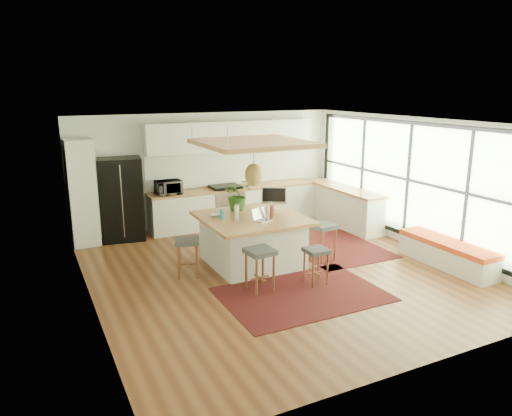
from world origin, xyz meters
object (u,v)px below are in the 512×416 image
stool_near_left (260,270)px  microwave (168,186)px  fridge (121,198)px  island (252,240)px  stool_right_front (323,243)px  island_plant (237,198)px  monitor (274,197)px  laptop (263,214)px  stool_near_right (316,264)px  stool_right_back (303,232)px  stool_left_side (188,257)px

stool_near_left → microwave: bearing=96.3°
fridge → island: bearing=-45.9°
fridge → island: fridge is taller
stool_right_front → microwave: microwave is taller
island → microwave: bearing=108.2°
stool_near_left → microwave: (-0.42, 3.77, 0.76)m
island_plant → monitor: bearing=-23.4°
fridge → laptop: 3.56m
stool_right_front → fridge: bearing=136.0°
monitor → stool_near_left: bearing=-92.9°
stool_near_right → stool_right_front: stool_right_front is taller
monitor → microwave: monitor is taller
island → monitor: size_ratio=3.74×
fridge → island_plant: 2.79m
island → stool_right_front: 1.39m
laptop → island_plant: size_ratio=0.53×
microwave → stool_right_back: bearing=-46.8°
laptop → monitor: monitor is taller
island_plant → microwave: bearing=111.9°
island → stool_near_left: bearing=-109.9°
stool_right_front → stool_left_side: stool_right_front is taller
stool_left_side → monitor: bearing=10.0°
fridge → monitor: size_ratio=3.66×
stool_right_front → stool_right_back: stool_right_front is taller
microwave → laptop: bearing=-73.9°
stool_near_right → stool_left_side: 2.26m
stool_right_front → island_plant: island_plant is taller
stool_near_right → island_plant: size_ratio=1.02×
stool_left_side → laptop: (1.35, -0.28, 0.70)m
stool_near_right → stool_right_back: 1.87m
stool_right_back → microwave: microwave is taller
island → stool_right_front: (1.30, -0.45, -0.11)m
monitor → microwave: size_ratio=0.87×
stool_near_right → microwave: 4.25m
island → monitor: (0.62, 0.29, 0.72)m
stool_right_back → stool_left_side: stool_left_side is taller
stool_near_left → laptop: size_ratio=2.21×
stool_near_right → monitor: (0.06, 1.64, 0.83)m
stool_right_back → fridge: bearing=144.6°
fridge → stool_right_back: fridge is taller
stool_near_left → laptop: (0.49, 0.86, 0.70)m
stool_left_side → stool_near_left: bearing=-53.0°
island → stool_near_left: (-0.43, -1.19, -0.11)m
stool_right_front → stool_near_left: bearing=-156.9°
fridge → stool_right_front: (3.20, -3.09, -0.57)m
island → monitor: monitor is taller
stool_near_right → stool_left_side: bearing=144.8°
stool_near_right → microwave: (-1.41, 3.93, 0.76)m
island → island_plant: (-0.04, 0.57, 0.71)m
island → stool_near_right: size_ratio=2.92×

